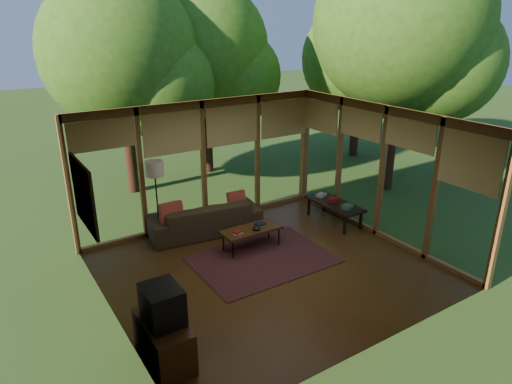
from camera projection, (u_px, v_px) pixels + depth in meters
floor at (268, 269)px, 8.26m from camera, size 5.50×5.50×0.00m
ceiling at (270, 122)px, 7.31m from camera, size 5.50×5.50×0.00m
wall_left at (107, 239)px, 6.40m from camera, size 0.04×5.00×2.70m
wall_front at (379, 261)px, 5.82m from camera, size 5.50×0.04×2.70m
window_wall_back at (203, 164)px, 9.75m from camera, size 5.50×0.12×2.70m
window_wall_right at (382, 173)px, 9.17m from camera, size 0.12×5.00×2.70m
exterior_lawn at (321, 131)px, 18.61m from camera, size 40.00×40.00×0.00m
tree_nw at (119, 53)px, 10.89m from camera, size 3.77×3.77×5.39m
tree_ne at (203, 48)px, 12.53m from camera, size 3.62×3.62×5.33m
tree_se at (401, 23)px, 10.73m from camera, size 4.17×4.17×6.26m
tree_far at (356, 59)px, 14.11m from camera, size 3.40×3.40×4.82m
rug at (263, 259)px, 8.59m from camera, size 2.53×1.79×0.01m
sofa at (205, 218)px, 9.58m from camera, size 2.43×1.21×0.68m
pillow_left at (171, 214)px, 9.07m from camera, size 0.46×0.25×0.48m
pillow_right at (236, 201)px, 9.84m from camera, size 0.40×0.21×0.41m
ct_book_lower at (237, 233)px, 8.66m from camera, size 0.18×0.14×0.03m
ct_book_upper at (237, 232)px, 8.65m from camera, size 0.19×0.16×0.03m
ct_book_side at (260, 224)px, 9.06m from camera, size 0.22×0.18×0.03m
ct_bowl at (256, 228)px, 8.81m from camera, size 0.16×0.16×0.07m
media_cabinet at (164, 341)px, 5.96m from camera, size 0.50×1.00×0.60m
television at (162, 305)px, 5.78m from camera, size 0.45×0.55×0.50m
console_book_a at (347, 207)px, 9.73m from camera, size 0.27×0.22×0.09m
console_book_b at (333, 200)px, 10.08m from camera, size 0.24×0.21×0.09m
console_book_c at (321, 195)px, 10.40m from camera, size 0.28×0.24×0.06m
floor_lamp at (155, 173)px, 8.97m from camera, size 0.36×0.36×1.65m
coffee_table at (252, 230)px, 8.89m from camera, size 1.20×0.50×0.43m
side_console at (334, 205)px, 10.07m from camera, size 0.60×1.40×0.46m
wall_painting at (84, 195)px, 7.45m from camera, size 0.06×1.35×1.15m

